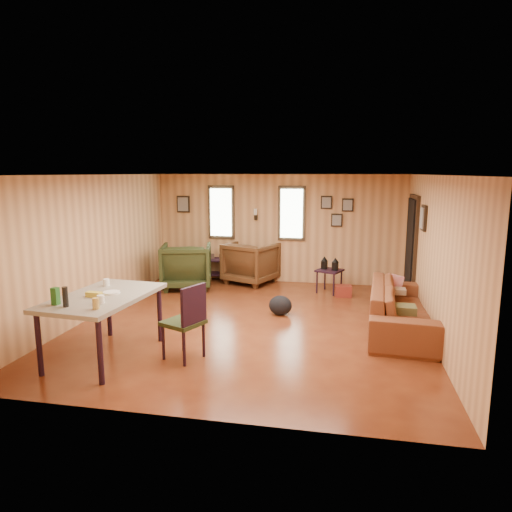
{
  "coord_description": "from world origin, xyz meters",
  "views": [
    {
      "loc": [
        1.44,
        -7.01,
        2.44
      ],
      "look_at": [
        0.0,
        0.4,
        1.05
      ],
      "focal_mm": 32.0,
      "sensor_mm": 36.0,
      "label": 1
    }
  ],
  "objects_px": {
    "recliner_brown": "(251,261)",
    "end_table": "(217,265)",
    "dining_table": "(102,301)",
    "side_table": "(330,268)",
    "sofa": "(403,300)",
    "recliner_green": "(186,264)"
  },
  "relations": [
    {
      "from": "sofa",
      "to": "recliner_green",
      "type": "relative_size",
      "value": 2.34
    },
    {
      "from": "sofa",
      "to": "recliner_green",
      "type": "bearing_deg",
      "value": 70.41
    },
    {
      "from": "recliner_green",
      "to": "end_table",
      "type": "bearing_deg",
      "value": -135.42
    },
    {
      "from": "sofa",
      "to": "end_table",
      "type": "height_order",
      "value": "sofa"
    },
    {
      "from": "dining_table",
      "to": "recliner_green",
      "type": "bearing_deg",
      "value": 97.87
    },
    {
      "from": "dining_table",
      "to": "side_table",
      "type": "bearing_deg",
      "value": 59.43
    },
    {
      "from": "recliner_green",
      "to": "dining_table",
      "type": "relative_size",
      "value": 0.6
    },
    {
      "from": "sofa",
      "to": "side_table",
      "type": "xyz_separation_m",
      "value": [
        -1.2,
        2.06,
        0.03
      ]
    },
    {
      "from": "sofa",
      "to": "end_table",
      "type": "distance_m",
      "value": 4.6
    },
    {
      "from": "sofa",
      "to": "side_table",
      "type": "distance_m",
      "value": 2.38
    },
    {
      "from": "side_table",
      "to": "sofa",
      "type": "bearing_deg",
      "value": -59.78
    },
    {
      "from": "recliner_brown",
      "to": "end_table",
      "type": "relative_size",
      "value": 1.63
    },
    {
      "from": "side_table",
      "to": "dining_table",
      "type": "xyz_separation_m",
      "value": [
        -2.82,
        -3.94,
        0.27
      ]
    },
    {
      "from": "recliner_green",
      "to": "dining_table",
      "type": "bearing_deg",
      "value": 78.01
    },
    {
      "from": "recliner_brown",
      "to": "side_table",
      "type": "bearing_deg",
      "value": -174.74
    },
    {
      "from": "end_table",
      "to": "side_table",
      "type": "height_order",
      "value": "side_table"
    },
    {
      "from": "recliner_green",
      "to": "side_table",
      "type": "xyz_separation_m",
      "value": [
        3.01,
        0.18,
        -0.02
      ]
    },
    {
      "from": "end_table",
      "to": "sofa",
      "type": "bearing_deg",
      "value": -35.3
    },
    {
      "from": "end_table",
      "to": "dining_table",
      "type": "xyz_separation_m",
      "value": [
        -0.27,
        -4.54,
        0.43
      ]
    },
    {
      "from": "recliner_brown",
      "to": "side_table",
      "type": "height_order",
      "value": "recliner_brown"
    },
    {
      "from": "recliner_brown",
      "to": "recliner_green",
      "type": "distance_m",
      "value": 1.44
    },
    {
      "from": "sofa",
      "to": "recliner_green",
      "type": "xyz_separation_m",
      "value": [
        -4.21,
        1.88,
        0.05
      ]
    }
  ]
}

